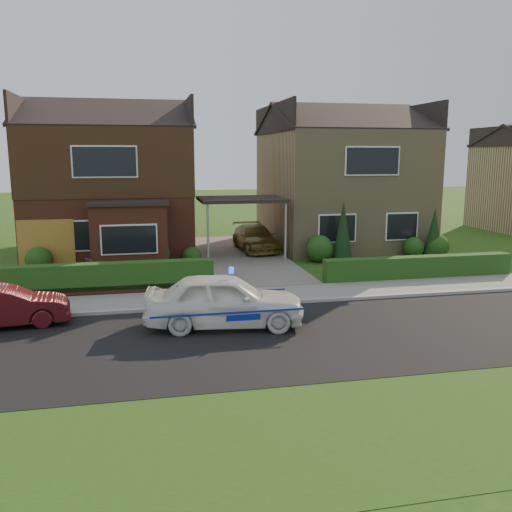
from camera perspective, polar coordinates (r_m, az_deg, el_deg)
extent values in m
plane|color=#204512|center=(14.53, 6.45, -8.25)|extent=(120.00, 120.00, 0.00)
cube|color=black|center=(14.53, 6.45, -8.25)|extent=(60.00, 6.00, 0.02)
cube|color=#9E9993|center=(17.30, 3.27, -4.89)|extent=(60.00, 0.16, 0.12)
cube|color=slate|center=(18.29, 2.41, -4.06)|extent=(60.00, 2.00, 0.10)
cube|color=#204512|center=(10.29, 15.62, -16.88)|extent=(60.00, 4.00, 0.01)
cube|color=#666059|center=(24.86, -1.53, -0.09)|extent=(3.80, 12.00, 0.12)
cube|color=brown|center=(27.12, -14.97, 6.51)|extent=(7.20, 8.00, 5.80)
cube|color=white|center=(23.43, -19.13, 1.99)|extent=(1.80, 0.08, 1.30)
cube|color=white|center=(23.24, -11.36, 2.30)|extent=(1.60, 0.08, 1.30)
cube|color=white|center=(23.05, -15.63, 9.54)|extent=(2.60, 0.08, 1.30)
cube|color=black|center=(27.07, -15.11, 9.57)|extent=(7.26, 8.06, 2.90)
cube|color=brown|center=(22.58, -13.16, 1.86)|extent=(3.00, 1.40, 2.70)
cube|color=black|center=(22.42, -13.32, 5.45)|extent=(3.20, 1.60, 0.14)
cube|color=tan|center=(28.95, 8.79, 6.98)|extent=(7.20, 8.00, 5.80)
cube|color=white|center=(24.79, 8.53, 2.91)|extent=(1.80, 0.08, 1.30)
cube|color=white|center=(26.06, 15.08, 3.03)|extent=(1.60, 0.08, 1.30)
cube|color=white|center=(25.17, 12.15, 9.76)|extent=(2.60, 0.08, 1.30)
cube|color=black|center=(24.51, -1.56, 5.99)|extent=(3.80, 3.00, 0.14)
cylinder|color=gray|center=(23.03, -5.08, 2.27)|extent=(0.10, 0.10, 2.70)
cylinder|color=gray|center=(23.68, 3.13, 2.52)|extent=(0.10, 0.10, 2.70)
cube|color=#975B21|center=(23.59, -21.17, 1.05)|extent=(2.20, 0.10, 2.10)
cube|color=brown|center=(18.93, -15.84, -3.55)|extent=(7.70, 0.25, 0.36)
cube|color=#183A12|center=(19.11, -15.79, -3.96)|extent=(7.50, 0.55, 0.90)
cube|color=#183A12|center=(21.54, 16.69, -2.38)|extent=(7.50, 0.55, 0.80)
sphere|color=#183A12|center=(23.27, -21.87, -0.40)|extent=(1.08, 1.08, 1.08)
sphere|color=#183A12|center=(22.69, -10.73, 0.23)|extent=(1.32, 1.32, 1.32)
sphere|color=#183A12|center=(23.12, -6.76, -0.07)|extent=(0.84, 0.84, 0.84)
sphere|color=#183A12|center=(24.04, 6.69, 0.78)|extent=(1.20, 1.20, 1.20)
sphere|color=#183A12|center=(25.97, 16.28, 0.89)|extent=(0.96, 0.96, 0.96)
sphere|color=#183A12|center=(26.19, 18.52, 0.98)|extent=(1.08, 1.08, 1.08)
cone|color=black|center=(24.08, 9.13, 2.42)|extent=(0.90, 0.90, 2.60)
cone|color=black|center=(26.01, 18.22, 2.18)|extent=(0.90, 0.90, 2.20)
imported|color=silver|center=(14.92, -3.32, -4.72)|extent=(2.32, 4.54, 1.48)
sphere|color=#193FF2|center=(14.76, -2.52, -1.60)|extent=(0.17, 0.17, 0.17)
cube|color=navy|center=(14.10, -2.77, -5.88)|extent=(4.00, 0.02, 0.05)
cube|color=navy|center=(15.78, -3.80, -4.10)|extent=(4.00, 0.01, 0.05)
ellipsoid|color=black|center=(14.62, -8.00, -3.96)|extent=(0.22, 0.17, 0.21)
sphere|color=white|center=(14.57, -7.92, -4.05)|extent=(0.11, 0.11, 0.11)
sphere|color=black|center=(14.57, -7.93, -3.44)|extent=(0.13, 0.13, 0.13)
cone|color=black|center=(14.56, -8.12, -3.19)|extent=(0.04, 0.04, 0.05)
cone|color=black|center=(14.57, -7.76, -3.18)|extent=(0.04, 0.04, 0.05)
imported|color=olive|center=(26.22, -0.07, 1.93)|extent=(1.81, 4.16, 1.19)
imported|color=#480F13|center=(16.42, -25.03, -4.92)|extent=(1.65, 3.57, 1.13)
imported|color=gray|center=(19.52, -10.01, -2.25)|extent=(0.48, 0.41, 0.78)
imported|color=gray|center=(21.31, -24.14, -1.95)|extent=(0.54, 0.54, 0.77)
imported|color=gray|center=(21.45, -17.07, -1.32)|extent=(0.59, 0.59, 0.83)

